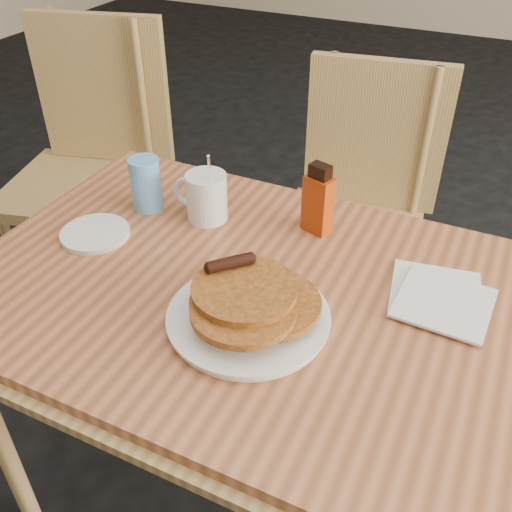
{
  "coord_description": "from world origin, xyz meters",
  "views": [
    {
      "loc": [
        0.36,
        -0.75,
        1.47
      ],
      "look_at": [
        -0.01,
        0.03,
        0.83
      ],
      "focal_mm": 40.0,
      "sensor_mm": 36.0,
      "label": 1
    }
  ],
  "objects_px": {
    "chair_wall_extra": "(90,145)",
    "blue_tumbler": "(146,184)",
    "coffee_mug": "(205,196)",
    "chair_main_far": "(361,192)",
    "syrup_bottle": "(318,201)",
    "main_table": "(256,302)",
    "pancake_plate": "(249,309)"
  },
  "relations": [
    {
      "from": "chair_wall_extra",
      "to": "blue_tumbler",
      "type": "relative_size",
      "value": 8.09
    },
    {
      "from": "chair_wall_extra",
      "to": "coffee_mug",
      "type": "height_order",
      "value": "chair_wall_extra"
    },
    {
      "from": "chair_main_far",
      "to": "blue_tumbler",
      "type": "distance_m",
      "value": 0.74
    },
    {
      "from": "syrup_bottle",
      "to": "blue_tumbler",
      "type": "relative_size",
      "value": 1.29
    },
    {
      "from": "main_table",
      "to": "pancake_plate",
      "type": "bearing_deg",
      "value": -71.89
    },
    {
      "from": "chair_wall_extra",
      "to": "syrup_bottle",
      "type": "bearing_deg",
      "value": -35.78
    },
    {
      "from": "chair_wall_extra",
      "to": "coffee_mug",
      "type": "xyz_separation_m",
      "value": [
        0.71,
        -0.42,
        0.2
      ]
    },
    {
      "from": "main_table",
      "to": "pancake_plate",
      "type": "distance_m",
      "value": 0.13
    },
    {
      "from": "coffee_mug",
      "to": "syrup_bottle",
      "type": "xyz_separation_m",
      "value": [
        0.25,
        0.06,
        0.02
      ]
    },
    {
      "from": "chair_main_far",
      "to": "syrup_bottle",
      "type": "height_order",
      "value": "chair_main_far"
    },
    {
      "from": "main_table",
      "to": "pancake_plate",
      "type": "height_order",
      "value": "pancake_plate"
    },
    {
      "from": "chair_wall_extra",
      "to": "main_table",
      "type": "bearing_deg",
      "value": -48.28
    },
    {
      "from": "chair_main_far",
      "to": "chair_wall_extra",
      "type": "xyz_separation_m",
      "value": [
        -0.92,
        -0.16,
        0.04
      ]
    },
    {
      "from": "chair_main_far",
      "to": "blue_tumbler",
      "type": "xyz_separation_m",
      "value": [
        -0.36,
        -0.6,
        0.24
      ]
    },
    {
      "from": "main_table",
      "to": "chair_wall_extra",
      "type": "bearing_deg",
      "value": 146.77
    },
    {
      "from": "main_table",
      "to": "syrup_bottle",
      "type": "bearing_deg",
      "value": 81.41
    },
    {
      "from": "pancake_plate",
      "to": "main_table",
      "type": "bearing_deg",
      "value": 108.11
    },
    {
      "from": "main_table",
      "to": "chair_wall_extra",
      "type": "xyz_separation_m",
      "value": [
        -0.92,
        0.6,
        -0.1
      ]
    },
    {
      "from": "chair_main_far",
      "to": "coffee_mug",
      "type": "distance_m",
      "value": 0.67
    },
    {
      "from": "chair_main_far",
      "to": "syrup_bottle",
      "type": "relative_size",
      "value": 5.85
    },
    {
      "from": "main_table",
      "to": "coffee_mug",
      "type": "bearing_deg",
      "value": 139.81
    },
    {
      "from": "chair_wall_extra",
      "to": "blue_tumbler",
      "type": "xyz_separation_m",
      "value": [
        0.56,
        -0.44,
        0.2
      ]
    },
    {
      "from": "chair_main_far",
      "to": "syrup_bottle",
      "type": "distance_m",
      "value": 0.58
    },
    {
      "from": "chair_main_far",
      "to": "pancake_plate",
      "type": "bearing_deg",
      "value": -96.13
    },
    {
      "from": "pancake_plate",
      "to": "blue_tumbler",
      "type": "distance_m",
      "value": 0.47
    },
    {
      "from": "chair_wall_extra",
      "to": "blue_tumbler",
      "type": "height_order",
      "value": "chair_wall_extra"
    },
    {
      "from": "coffee_mug",
      "to": "blue_tumbler",
      "type": "relative_size",
      "value": 1.4
    },
    {
      "from": "chair_main_far",
      "to": "chair_wall_extra",
      "type": "distance_m",
      "value": 0.94
    },
    {
      "from": "pancake_plate",
      "to": "blue_tumbler",
      "type": "height_order",
      "value": "blue_tumbler"
    },
    {
      "from": "chair_main_far",
      "to": "syrup_bottle",
      "type": "xyz_separation_m",
      "value": [
        0.03,
        -0.52,
        0.26
      ]
    },
    {
      "from": "coffee_mug",
      "to": "syrup_bottle",
      "type": "relative_size",
      "value": 1.08
    },
    {
      "from": "blue_tumbler",
      "to": "syrup_bottle",
      "type": "bearing_deg",
      "value": 11.27
    }
  ]
}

